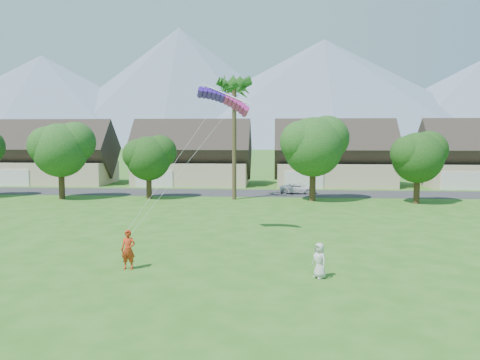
# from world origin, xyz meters

# --- Properties ---
(ground) EXTENTS (500.00, 500.00, 0.00)m
(ground) POSITION_xyz_m (0.00, 0.00, 0.00)
(ground) COLOR #2D6019
(ground) RESTS_ON ground
(street) EXTENTS (90.00, 7.00, 0.01)m
(street) POSITION_xyz_m (0.00, 34.00, 0.01)
(street) COLOR #2D2D30
(street) RESTS_ON ground
(kite_flyer) EXTENTS (0.75, 0.52, 1.98)m
(kite_flyer) POSITION_xyz_m (-5.00, 2.77, 0.99)
(kite_flyer) COLOR red
(kite_flyer) RESTS_ON ground
(watcher) EXTENTS (0.91, 0.97, 1.66)m
(watcher) POSITION_xyz_m (4.31, 2.05, 0.83)
(watcher) COLOR beige
(watcher) RESTS_ON ground
(parked_car) EXTENTS (4.39, 2.39, 1.17)m
(parked_car) POSITION_xyz_m (4.84, 34.00, 0.58)
(parked_car) COLOR white
(parked_car) RESTS_ON ground
(mountain_ridge) EXTENTS (540.00, 240.00, 70.00)m
(mountain_ridge) POSITION_xyz_m (10.40, 260.00, 29.07)
(mountain_ridge) COLOR slate
(mountain_ridge) RESTS_ON ground
(houses_row) EXTENTS (72.75, 8.19, 8.86)m
(houses_row) POSITION_xyz_m (0.49, 42.99, 3.44)
(houses_row) COLOR beige
(houses_row) RESTS_ON ground
(tree_row) EXTENTS (62.27, 6.67, 8.45)m
(tree_row) POSITION_xyz_m (-1.14, 27.92, 4.89)
(tree_row) COLOR #47301C
(tree_row) RESTS_ON ground
(fan_palm) EXTENTS (3.00, 3.00, 13.80)m
(fan_palm) POSITION_xyz_m (-2.00, 28.50, 11.80)
(fan_palm) COLOR #4C3D26
(fan_palm) RESTS_ON ground
(parafoil_kite) EXTENTS (3.51, 1.15, 0.50)m
(parafoil_kite) POSITION_xyz_m (-1.08, 10.98, 9.01)
(parafoil_kite) COLOR #4117AF
(parafoil_kite) RESTS_ON ground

